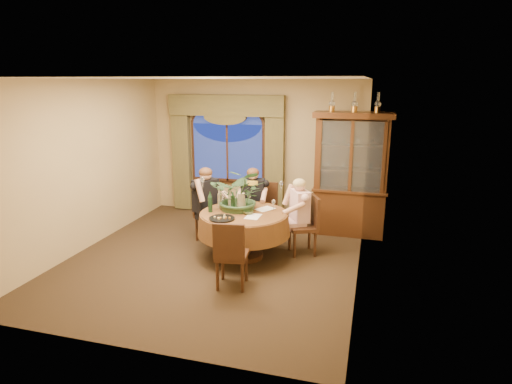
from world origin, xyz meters
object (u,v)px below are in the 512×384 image
(oil_lamp_right, at_px, (378,102))
(olive_bowl, at_px, (248,212))
(chair_back_right, at_px, (264,210))
(wine_bottle_3, at_px, (220,199))
(person_scarf, at_px, (253,203))
(oil_lamp_left, at_px, (332,102))
(person_pink, at_px, (300,215))
(chair_back, at_px, (210,215))
(chair_front_left, at_px, (232,253))
(person_back, at_px, (206,205))
(dining_table, at_px, (244,235))
(wine_bottle_1, at_px, (233,203))
(wine_bottle_0, at_px, (230,198))
(china_cabinet, at_px, (351,175))
(stoneware_vase, at_px, (241,202))
(centerpiece_plant, at_px, (240,174))
(wine_bottle_4, at_px, (210,202))
(oil_lamp_center, at_px, (355,102))
(chair_right, at_px, (302,226))
(wine_bottle_2, at_px, (230,200))

(oil_lamp_right, distance_m, olive_bowl, 2.95)
(chair_back_right, relative_size, wine_bottle_3, 2.91)
(chair_back_right, xyz_separation_m, person_scarf, (-0.16, -0.13, 0.17))
(oil_lamp_left, bearing_deg, person_pink, -107.43)
(oil_lamp_left, xyz_separation_m, chair_back, (-1.94, -1.05, -1.93))
(chair_front_left, height_order, person_back, person_back)
(chair_back_right, xyz_separation_m, person_pink, (0.76, -0.56, 0.14))
(person_back, xyz_separation_m, person_scarf, (0.72, 0.46, -0.03))
(dining_table, distance_m, wine_bottle_1, 0.57)
(dining_table, distance_m, oil_lamp_right, 3.21)
(chair_back_right, bearing_deg, wine_bottle_0, 69.52)
(chair_back_right, xyz_separation_m, wine_bottle_3, (-0.49, -0.94, 0.44))
(china_cabinet, bearing_deg, wine_bottle_1, -136.35)
(dining_table, bearing_deg, stoneware_vase, 124.76)
(oil_lamp_left, distance_m, centerpiece_plant, 2.17)
(stoneware_vase, bearing_deg, person_pink, 23.30)
(chair_front_left, relative_size, stoneware_vase, 3.38)
(stoneware_vase, height_order, wine_bottle_4, wine_bottle_4)
(oil_lamp_center, relative_size, chair_back_right, 0.35)
(chair_right, xyz_separation_m, centerpiece_plant, (-0.98, -0.24, 0.86))
(chair_back_right, bearing_deg, china_cabinet, -157.72)
(chair_back, relative_size, wine_bottle_4, 2.91)
(china_cabinet, height_order, wine_bottle_1, china_cabinet)
(chair_front_left, bearing_deg, wine_bottle_1, 99.56)
(wine_bottle_0, bearing_deg, oil_lamp_left, 42.90)
(person_pink, height_order, wine_bottle_0, person_pink)
(person_pink, xyz_separation_m, person_scarf, (-0.92, 0.43, 0.02))
(china_cabinet, relative_size, person_back, 1.66)
(chair_front_left, height_order, olive_bowl, chair_front_left)
(china_cabinet, height_order, wine_bottle_0, china_cabinet)
(oil_lamp_right, distance_m, wine_bottle_3, 3.16)
(person_back, distance_m, wine_bottle_3, 0.58)
(wine_bottle_4, bearing_deg, oil_lamp_right, 34.37)
(chair_front_left, xyz_separation_m, wine_bottle_3, (-0.58, 1.11, 0.44))
(olive_bowl, relative_size, wine_bottle_3, 0.49)
(dining_table, distance_m, person_back, 1.00)
(chair_back, distance_m, person_back, 0.21)
(chair_back, height_order, wine_bottle_1, wine_bottle_1)
(stoneware_vase, bearing_deg, wine_bottle_2, -163.91)
(china_cabinet, bearing_deg, wine_bottle_3, -143.45)
(stoneware_vase, bearing_deg, wine_bottle_3, -179.76)
(oil_lamp_right, bearing_deg, wine_bottle_2, -145.13)
(china_cabinet, relative_size, olive_bowl, 13.88)
(china_cabinet, bearing_deg, chair_back_right, -160.50)
(chair_back, distance_m, wine_bottle_2, 0.83)
(olive_bowl, bearing_deg, person_back, 150.67)
(olive_bowl, distance_m, wine_bottle_2, 0.38)
(chair_front_left, xyz_separation_m, wine_bottle_1, (-0.30, 0.96, 0.44))
(chair_right, height_order, wine_bottle_2, wine_bottle_2)
(chair_front_left, bearing_deg, oil_lamp_left, 60.81)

